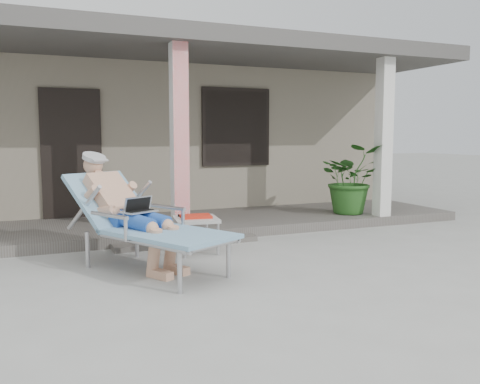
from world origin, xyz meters
name	(u,v)px	position (x,y,z in m)	size (l,w,h in m)	color
ground	(238,280)	(0.00, 0.00, 0.00)	(60.00, 60.00, 0.00)	#9E9E99
house	(124,128)	(0.00, 6.50, 1.67)	(10.40, 5.40, 3.30)	gray
porch_deck	(166,226)	(0.00, 3.00, 0.07)	(10.00, 2.00, 0.15)	#605B56
porch_overhang	(164,49)	(0.00, 2.95, 2.79)	(10.00, 2.30, 2.85)	silver
porch_step	(187,242)	(0.00, 1.85, 0.04)	(2.00, 0.30, 0.07)	#605B56
lounger	(135,192)	(-0.87, 0.91, 0.87)	(1.69, 2.21, 1.40)	#B7B7BC
side_table	(196,221)	(-0.02, 1.36, 0.41)	(0.61, 0.61, 0.49)	#ABABA7
potted_palm	(352,179)	(3.18, 2.57, 0.75)	(1.08, 0.94, 1.20)	#26591E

